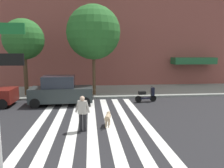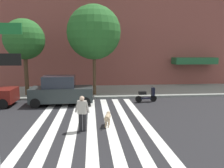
% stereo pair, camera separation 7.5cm
% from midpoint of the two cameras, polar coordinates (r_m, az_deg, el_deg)
% --- Properties ---
extents(ground_plane, '(160.00, 160.00, 0.00)m').
position_cam_midpoint_polar(ground_plane, '(10.91, -12.17, -10.93)').
color(ground_plane, '#232326').
extents(sidewalk_far, '(80.00, 6.00, 0.15)m').
position_cam_midpoint_polar(sidewalk_far, '(19.74, -9.24, -1.99)').
color(sidewalk_far, gray).
rests_on(sidewalk_far, ground_plane).
extents(crosswalk_stripes, '(5.85, 11.70, 0.01)m').
position_cam_midpoint_polar(crosswalk_stripes, '(10.84, -5.25, -10.88)').
color(crosswalk_stripes, silver).
rests_on(crosswalk_stripes, ground_plane).
extents(parked_car_behind_first, '(4.23, 2.03, 2.01)m').
position_cam_midpoint_polar(parked_car_behind_first, '(15.18, -13.29, -1.85)').
color(parked_car_behind_first, '#2A3232').
rests_on(parked_car_behind_first, ground_plane).
extents(parked_scooter, '(1.63, 0.53, 1.11)m').
position_cam_midpoint_polar(parked_scooter, '(15.78, 9.30, -3.08)').
color(parked_scooter, black).
rests_on(parked_scooter, ground_plane).
extents(street_tree_nearest, '(3.22, 3.22, 6.11)m').
position_cam_midpoint_polar(street_tree_nearest, '(18.61, -22.35, 10.95)').
color(street_tree_nearest, '#4C3823').
rests_on(street_tree_nearest, sidewalk_far).
extents(street_tree_middle, '(4.33, 4.33, 7.21)m').
position_cam_midpoint_polar(street_tree_middle, '(17.51, -4.75, 13.60)').
color(street_tree_middle, '#4C3823').
rests_on(street_tree_middle, sidewalk_far).
extents(pedestrian_dog_walker, '(0.71, 0.31, 1.64)m').
position_cam_midpoint_polar(pedestrian_dog_walker, '(9.85, -7.77, -7.28)').
color(pedestrian_dog_walker, black).
rests_on(pedestrian_dog_walker, ground_plane).
extents(dog_on_leash, '(0.38, 0.96, 0.65)m').
position_cam_midpoint_polar(dog_on_leash, '(10.54, -0.98, -8.90)').
color(dog_on_leash, tan).
rests_on(dog_on_leash, ground_plane).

